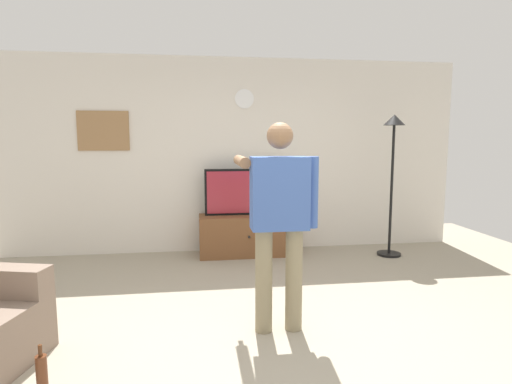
{
  "coord_description": "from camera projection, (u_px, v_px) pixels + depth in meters",
  "views": [
    {
      "loc": [
        -0.55,
        -2.92,
        1.58
      ],
      "look_at": [
        0.03,
        1.2,
        1.05
      ],
      "focal_mm": 29.07,
      "sensor_mm": 36.0,
      "label": 1
    }
  ],
  "objects": [
    {
      "name": "floor_lamp",
      "position": [
        393.0,
        156.0,
        5.52
      ],
      "size": [
        0.32,
        0.32,
        1.91
      ],
      "color": "black",
      "rests_on": "ground_plane"
    },
    {
      "name": "ground_plane",
      "position": [
        274.0,
        349.0,
        3.14
      ],
      "size": [
        8.4,
        8.4,
        0.0
      ],
      "primitive_type": "plane",
      "color": "#9E937F"
    },
    {
      "name": "person_standing_nearer_lamp",
      "position": [
        279.0,
        214.0,
        3.35
      ],
      "size": [
        0.64,
        0.78,
        1.71
      ],
      "color": "gray",
      "rests_on": "ground_plane"
    },
    {
      "name": "tv_stand",
      "position": [
        247.0,
        235.0,
        5.68
      ],
      "size": [
        1.3,
        0.48,
        0.55
      ],
      "color": "brown",
      "rests_on": "ground_plane"
    },
    {
      "name": "beverage_bottle",
      "position": [
        42.0,
        378.0,
        2.49
      ],
      "size": [
        0.07,
        0.07,
        0.37
      ],
      "color": "#592D19",
      "rests_on": "ground_plane"
    },
    {
      "name": "framed_picture",
      "position": [
        103.0,
        131.0,
        5.53
      ],
      "size": [
        0.67,
        0.04,
        0.53
      ],
      "primitive_type": "cube",
      "color": "#997047"
    },
    {
      "name": "television",
      "position": [
        247.0,
        192.0,
        5.65
      ],
      "size": [
        1.14,
        0.07,
        0.63
      ],
      "color": "black",
      "rests_on": "tv_stand"
    },
    {
      "name": "back_wall",
      "position": [
        237.0,
        156.0,
        5.87
      ],
      "size": [
        6.4,
        0.1,
        2.7
      ],
      "primitive_type": "cube",
      "color": "silver",
      "rests_on": "ground_plane"
    },
    {
      "name": "wall_clock",
      "position": [
        244.0,
        99.0,
        5.73
      ],
      "size": [
        0.26,
        0.03,
        0.26
      ],
      "primitive_type": "cylinder",
      "rotation": [
        1.57,
        0.0,
        0.0
      ],
      "color": "white"
    }
  ]
}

